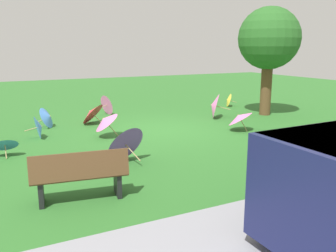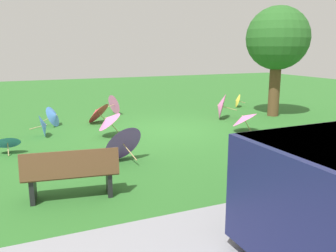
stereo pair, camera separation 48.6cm
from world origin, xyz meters
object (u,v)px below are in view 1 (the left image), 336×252
Objects in this scene: parasol_blue_3 at (48,117)px; parasol_blue_2 at (5,143)px; parasol_purple_1 at (124,142)px; parasol_blue_0 at (40,127)px; parasol_pink_0 at (105,121)px; parasol_pink_3 at (108,105)px; parasol_pink_2 at (214,105)px; parasol_pink_1 at (239,117)px; parasol_red_0 at (91,113)px; park_bench at (80,175)px; parasol_yellow_0 at (228,100)px; shade_tree at (269,40)px.

parasol_blue_2 is at bearing 63.37° from parasol_blue_3.
parasol_purple_1 reaches higher than parasol_blue_0.
parasol_pink_0 reaches higher than parasol_pink_3.
parasol_blue_0 is 6.15m from parasol_pink_2.
parasol_pink_0 is 4.13m from parasol_pink_1.
parasol_pink_3 is (-1.15, -3.47, -0.11)m from parasol_pink_0.
parasol_blue_0 is (1.84, 1.28, -0.06)m from parasol_red_0.
parasol_red_0 is 4.42m from parasol_pink_2.
park_bench is 8.04m from parasol_pink_3.
parasol_pink_2 is (-7.11, -1.72, 0.15)m from parasol_blue_2.
parasol_purple_1 is (-1.37, -1.71, -0.01)m from park_bench.
parasol_blue_0 reaches higher than parasol_blue_2.
parasol_red_0 is 1.41m from parasol_blue_3.
parasol_pink_3 reaches higher than parasol_blue_3.
parasol_blue_0 is at bearing 2.37° from parasol_pink_2.
parasol_pink_0 is at bearing -165.26° from parasol_blue_2.
parasol_red_0 is 1.74× the size of parasol_blue_0.
parasol_blue_3 is (2.43, 1.39, -0.04)m from parasol_pink_3.
parasol_yellow_0 reaches higher than parasol_blue_2.
parasol_pink_3 is (5.47, -2.75, -2.46)m from shade_tree.
parasol_blue_3 is (1.41, -0.04, -0.04)m from parasol_red_0.
parasol_pink_3 is (3.28, -2.46, -0.09)m from parasol_pink_2.
parasol_pink_2 reaches higher than park_bench.
parasol_pink_2 reaches higher than parasol_blue_3.
parasol_purple_1 reaches higher than parasol_pink_1.
parasol_yellow_0 is at bearing -171.88° from parasol_red_0.
parasol_pink_0 is 0.79× the size of parasol_pink_1.
parasol_yellow_0 is at bearing -121.68° from parasol_pink_1.
shade_tree reaches higher than park_bench.
parasol_pink_0 reaches higher than parasol_blue_2.
shade_tree is at bearing -173.79° from parasol_pink_0.
parasol_blue_2 is at bearing -72.79° from park_bench.
shade_tree is 7.91m from parasol_purple_1.
parasol_blue_2 is 3.12m from parasol_blue_3.
parasol_blue_3 is at bearing -58.25° from parasol_pink_0.
parasol_red_0 is 1.76m from parasol_pink_3.
parasol_pink_2 reaches higher than parasol_pink_1.
parasol_pink_3 is (-1.41, -5.83, -0.06)m from parasol_purple_1.
parasol_yellow_0 is (-8.11, -7.01, -0.17)m from park_bench.
parasol_red_0 is at bearing 54.51° from parasol_pink_3.
parasol_red_0 is 6.41m from parasol_yellow_0.
parasol_pink_3 is 1.00× the size of parasol_blue_3.
parasol_red_0 is (-1.77, -6.11, -0.07)m from park_bench.
parasol_pink_0 is at bearing 71.72° from parasol_pink_3.
shade_tree is at bearing -149.86° from park_bench.
park_bench is at bearing 69.72° from parasol_pink_3.
park_bench is at bearing 73.87° from parasol_red_0.
park_bench is 2.58× the size of parasol_yellow_0.
parasol_red_0 reaches higher than parasol_yellow_0.
parasol_blue_0 is at bearing 14.95° from parasol_yellow_0.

